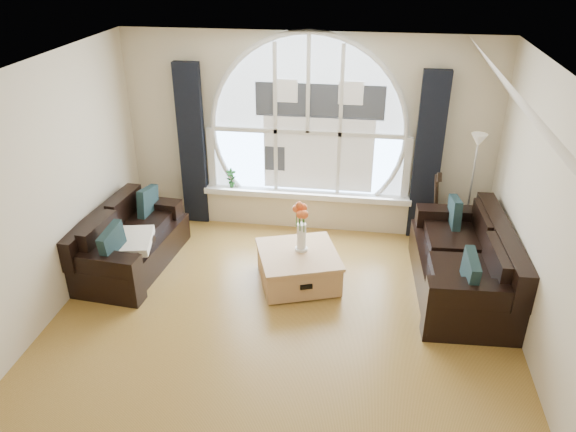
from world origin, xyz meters
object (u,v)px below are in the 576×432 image
Objects in this scene: guitar at (434,206)px; sofa_right at (462,262)px; sofa_left at (130,238)px; potted_plant at (231,178)px; floor_lamp at (470,194)px; coffee_chest at (298,266)px; vase_flowers at (302,221)px.

sofa_right is at bearing -97.37° from guitar.
potted_plant reaches higher than sofa_left.
sofa_right is at bearing -99.34° from floor_lamp.
guitar is (3.79, 1.18, 0.13)m from sofa_left.
guitar reaches higher than potted_plant.
guitar reaches higher than coffee_chest.
sofa_right is 1.14m from floor_lamp.
floor_lamp is at bearing -34.79° from guitar.
sofa_right is at bearing 5.39° from sofa_left.
sofa_right is (4.02, 0.01, 0.00)m from sofa_left.
guitar is (1.64, 1.18, -0.27)m from vase_flowers.
potted_plant is (-2.81, 0.18, 0.16)m from guitar.
floor_lamp is (2.07, 1.13, 0.58)m from coffee_chest.
coffee_chest is at bearing -51.26° from potted_plant.
vase_flowers is 1.80m from potted_plant.
sofa_right is 1.21m from guitar.
vase_flowers is at bearing -152.63° from floor_lamp.
floor_lamp is at bearing 77.99° from sofa_right.
floor_lamp is at bearing 27.37° from vase_flowers.
sofa_left is 6.11× the size of potted_plant.
sofa_right is at bearing 0.08° from vase_flowers.
guitar is (-0.23, 1.17, 0.13)m from sofa_right.
guitar is at bearing 17.81° from coffee_chest.
coffee_chest is 3.29× the size of potted_plant.
sofa_right reaches higher than sofa_left.
vase_flowers reaches higher than coffee_chest.
sofa_left is at bearing -179.91° from vase_flowers.
floor_lamp reaches higher than vase_flowers.
coffee_chest is (-1.90, -0.08, -0.18)m from sofa_right.
sofa_left is 0.87× the size of sofa_right.
coffee_chest is 2.10m from guitar.
potted_plant is (-3.05, 1.36, 0.29)m from sofa_right.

